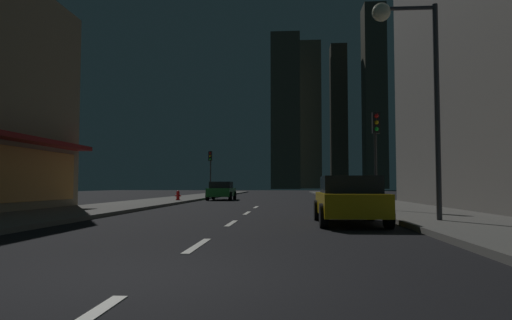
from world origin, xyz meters
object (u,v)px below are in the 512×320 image
Objects in this scene: traffic_light_far_left at (210,163)px; street_lamp_right at (408,56)px; car_parked_near at (349,200)px; fire_hydrant_far_left at (178,196)px; car_parked_far at (221,191)px; traffic_light_near_right at (376,138)px.

street_lamp_right is at bearing -68.76° from traffic_light_far_left.
fire_hydrant_far_left is at bearing 118.92° from car_parked_near.
car_parked_far is 1.01× the size of traffic_light_far_left.
car_parked_near is 6.48× the size of fire_hydrant_far_left.
street_lamp_right reaches higher than traffic_light_near_right.
car_parked_near reaches higher than fire_hydrant_far_left.
street_lamp_right reaches higher than car_parked_far.
street_lamp_right is (11.28, -17.36, 4.61)m from fire_hydrant_far_left.
fire_hydrant_far_left is (-9.50, 17.20, -0.29)m from car_parked_near.
car_parked_far is 1.01× the size of traffic_light_near_right.
fire_hydrant_far_left is at bearing 135.12° from traffic_light_near_right.
car_parked_near is 29.37m from traffic_light_far_left.
street_lamp_right is at bearing -5.30° from car_parked_near.
traffic_light_near_right is 1.00× the size of traffic_light_far_left.
fire_hydrant_far_left is 10.98m from traffic_light_far_left.
traffic_light_near_right is at bearing -63.41° from traffic_light_far_left.
street_lamp_right reaches higher than traffic_light_far_left.
traffic_light_far_left is (-11.00, 21.98, 0.00)m from traffic_light_near_right.
traffic_light_near_right is 6.29m from street_lamp_right.
traffic_light_near_right is 24.58m from traffic_light_far_left.
fire_hydrant_far_left is at bearing -92.16° from traffic_light_far_left.
fire_hydrant_far_left is at bearing -115.12° from car_parked_far.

